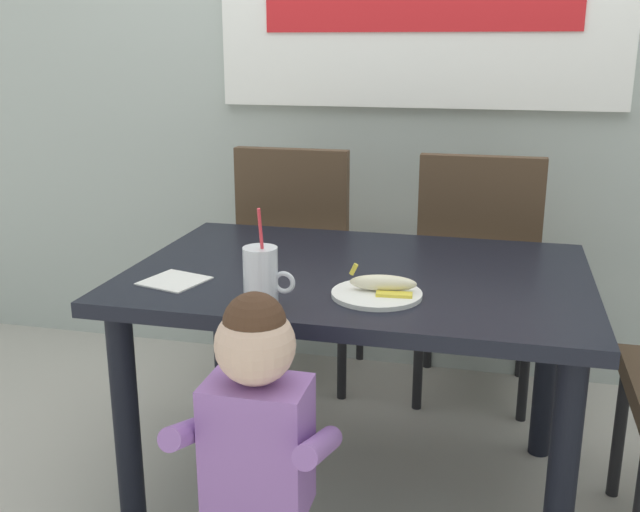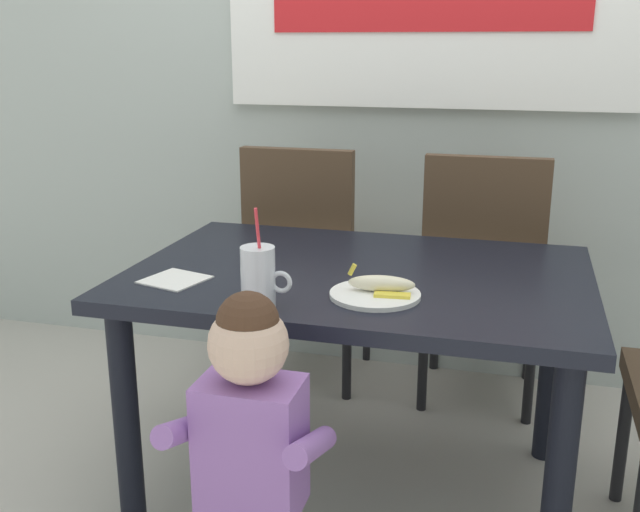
% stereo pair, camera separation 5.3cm
% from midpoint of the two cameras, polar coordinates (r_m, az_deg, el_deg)
% --- Properties ---
extents(ground_plane, '(24.00, 24.00, 0.00)m').
position_cam_midpoint_polar(ground_plane, '(2.39, 2.05, -17.53)').
color(ground_plane, '#B7B2A8').
extents(back_wall, '(6.40, 0.17, 2.90)m').
position_cam_midpoint_polar(back_wall, '(2.99, 6.57, 18.48)').
color(back_wall, '#ADB7B2').
rests_on(back_wall, ground).
extents(dining_table, '(1.28, 0.87, 0.71)m').
position_cam_midpoint_polar(dining_table, '(2.11, 2.21, -3.70)').
color(dining_table, black).
rests_on(dining_table, ground).
extents(dining_chair_left, '(0.44, 0.45, 0.96)m').
position_cam_midpoint_polar(dining_chair_left, '(2.85, -2.06, 0.24)').
color(dining_chair_left, '#4C3826').
rests_on(dining_chair_left, ground).
extents(dining_chair_right, '(0.44, 0.45, 0.96)m').
position_cam_midpoint_polar(dining_chair_right, '(2.74, 11.52, -0.76)').
color(dining_chair_right, '#4C3826').
rests_on(dining_chair_right, ground).
extents(toddler_standing, '(0.33, 0.24, 0.84)m').
position_cam_midpoint_polar(toddler_standing, '(1.62, -5.84, -13.36)').
color(toddler_standing, '#3F4760').
rests_on(toddler_standing, ground).
extents(milk_cup, '(0.13, 0.08, 0.25)m').
position_cam_midpoint_polar(milk_cup, '(1.78, -5.42, -1.93)').
color(milk_cup, silver).
rests_on(milk_cup, dining_table).
extents(snack_plate, '(0.23, 0.23, 0.01)m').
position_cam_midpoint_polar(snack_plate, '(1.87, 3.59, -2.97)').
color(snack_plate, white).
rests_on(snack_plate, dining_table).
extents(peeled_banana, '(0.17, 0.11, 0.07)m').
position_cam_midpoint_polar(peeled_banana, '(1.87, 4.16, -2.15)').
color(peeled_banana, '#F4EAC6').
rests_on(peeled_banana, snack_plate).
extents(paper_napkin, '(0.18, 0.18, 0.00)m').
position_cam_midpoint_polar(paper_napkin, '(2.02, -11.93, -1.90)').
color(paper_napkin, white).
rests_on(paper_napkin, dining_table).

